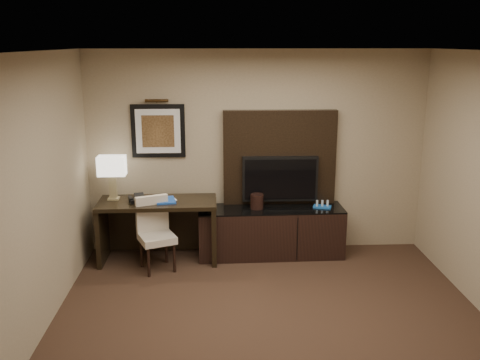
{
  "coord_description": "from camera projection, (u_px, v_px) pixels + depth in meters",
  "views": [
    {
      "loc": [
        -0.53,
        -4.49,
        2.79
      ],
      "look_at": [
        -0.26,
        1.8,
        1.15
      ],
      "focal_mm": 40.0,
      "sensor_mm": 36.0,
      "label": 1
    }
  ],
  "objects": [
    {
      "name": "desk_chair",
      "position": [
        157.0,
        237.0,
        6.63
      ],
      "size": [
        0.56,
        0.59,
        0.85
      ],
      "primitive_type": null,
      "rotation": [
        0.0,
        0.0,
        0.4
      ],
      "color": "beige",
      "rests_on": "floor"
    },
    {
      "name": "artwork",
      "position": [
        158.0,
        131.0,
        7.0
      ],
      "size": [
        0.7,
        0.04,
        0.7
      ],
      "primitive_type": "cube",
      "color": "black",
      "rests_on": "wall_back"
    },
    {
      "name": "table_lamp",
      "position": [
        112.0,
        177.0,
        6.84
      ],
      "size": [
        0.41,
        0.3,
        0.59
      ],
      "primitive_type": null,
      "rotation": [
        0.0,
        0.0,
        -0.29
      ],
      "color": "tan",
      "rests_on": "desk"
    },
    {
      "name": "blue_folder",
      "position": [
        165.0,
        200.0,
        6.83
      ],
      "size": [
        0.3,
        0.36,
        0.02
      ],
      "primitive_type": "cube",
      "rotation": [
        0.0,
        0.0,
        0.19
      ],
      "color": "#1A48A9",
      "rests_on": "desk"
    },
    {
      "name": "tv_wall_panel",
      "position": [
        280.0,
        159.0,
        7.12
      ],
      "size": [
        1.5,
        0.12,
        1.3
      ],
      "primitive_type": "cube",
      "color": "black",
      "rests_on": "wall_back"
    },
    {
      "name": "book",
      "position": [
        163.0,
        193.0,
        6.82
      ],
      "size": [
        0.15,
        0.07,
        0.21
      ],
      "primitive_type": "imported",
      "rotation": [
        0.0,
        0.0,
        0.38
      ],
      "color": "#9D9A7C",
      "rests_on": "desk"
    },
    {
      "name": "ceiling",
      "position": [
        280.0,
        52.0,
        4.39
      ],
      "size": [
        4.5,
        5.0,
        0.01
      ],
      "primitive_type": "cube",
      "color": "silver",
      "rests_on": "wall_back"
    },
    {
      "name": "desk",
      "position": [
        158.0,
        231.0,
        6.94
      ],
      "size": [
        1.52,
        0.67,
        0.81
      ],
      "primitive_type": "cube",
      "rotation": [
        0.0,
        0.0,
        0.02
      ],
      "color": "black",
      "rests_on": "floor"
    },
    {
      "name": "credenza",
      "position": [
        271.0,
        232.0,
        7.12
      ],
      "size": [
        1.92,
        0.58,
        0.66
      ],
      "primitive_type": "cube",
      "rotation": [
        0.0,
        0.0,
        0.02
      ],
      "color": "black",
      "rests_on": "floor"
    },
    {
      "name": "minibar_tray",
      "position": [
        322.0,
        204.0,
        7.06
      ],
      "size": [
        0.26,
        0.2,
        0.08
      ],
      "primitive_type": null,
      "rotation": [
        0.0,
        0.0,
        -0.3
      ],
      "color": "#1A59AC",
      "rests_on": "credenza"
    },
    {
      "name": "wall_left",
      "position": [
        20.0,
        212.0,
        4.64
      ],
      "size": [
        0.01,
        5.0,
        2.7
      ],
      "primitive_type": "cube",
      "color": "#9D8A6A",
      "rests_on": "floor"
    },
    {
      "name": "wall_back",
      "position": [
        257.0,
        152.0,
        7.15
      ],
      "size": [
        4.5,
        0.01,
        2.7
      ],
      "primitive_type": "cube",
      "color": "#9D8A6A",
      "rests_on": "floor"
    },
    {
      "name": "picture_light",
      "position": [
        157.0,
        101.0,
        6.86
      ],
      "size": [
        0.04,
        0.04,
        0.3
      ],
      "primitive_type": "cylinder",
      "color": "#412C14",
      "rests_on": "wall_back"
    },
    {
      "name": "floor",
      "position": [
        275.0,
        345.0,
        5.07
      ],
      "size": [
        4.5,
        5.0,
        0.01
      ],
      "primitive_type": "cube",
      "color": "#322016",
      "rests_on": "ground"
    },
    {
      "name": "tv",
      "position": [
        280.0,
        179.0,
        7.09
      ],
      "size": [
        1.0,
        0.08,
        0.6
      ],
      "primitive_type": "cube",
      "color": "black",
      "rests_on": "tv_wall_panel"
    },
    {
      "name": "ice_bucket",
      "position": [
        257.0,
        201.0,
        7.0
      ],
      "size": [
        0.22,
        0.22,
        0.19
      ],
      "primitive_type": "cylinder",
      "rotation": [
        0.0,
        0.0,
        0.29
      ],
      "color": "black",
      "rests_on": "credenza"
    },
    {
      "name": "desk_phone",
      "position": [
        137.0,
        199.0,
        6.77
      ],
      "size": [
        0.22,
        0.21,
        0.09
      ],
      "primitive_type": null,
      "rotation": [
        0.0,
        0.0,
        0.31
      ],
      "color": "black",
      "rests_on": "desk"
    }
  ]
}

